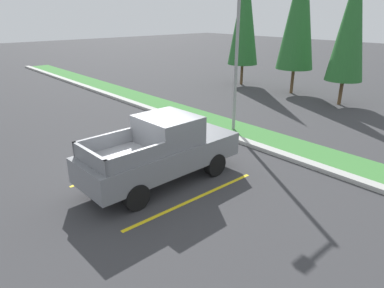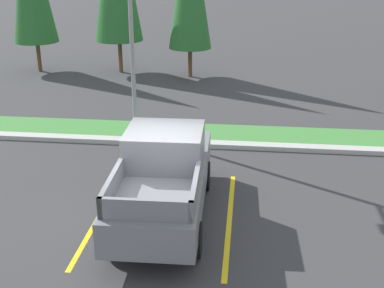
{
  "view_description": "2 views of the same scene",
  "coord_description": "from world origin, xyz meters",
  "px_view_note": "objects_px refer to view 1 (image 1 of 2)",
  "views": [
    {
      "loc": [
        8.19,
        -5.36,
        5.06
      ],
      "look_at": [
        0.73,
        1.22,
        1.22
      ],
      "focal_mm": 32.04,
      "sensor_mm": 36.0,
      "label": 1
    },
    {
      "loc": [
        2.0,
        -9.93,
        6.04
      ],
      "look_at": [
        0.71,
        1.54,
        1.44
      ],
      "focal_mm": 47.01,
      "sensor_mm": 36.0,
      "label": 2
    }
  ],
  "objects_px": {
    "cypress_tree_leftmost": "(245,15)",
    "street_light": "(235,41)",
    "pickup_truck_main": "(162,150)",
    "cypress_tree_left_inner": "(300,8)",
    "cypress_tree_center": "(352,21)"
  },
  "relations": [
    {
      "from": "street_light",
      "to": "pickup_truck_main",
      "type": "bearing_deg",
      "value": -70.21
    },
    {
      "from": "cypress_tree_center",
      "to": "street_light",
      "type": "bearing_deg",
      "value": -96.4
    },
    {
      "from": "pickup_truck_main",
      "to": "cypress_tree_leftmost",
      "type": "relative_size",
      "value": 0.63
    },
    {
      "from": "cypress_tree_leftmost",
      "to": "street_light",
      "type": "bearing_deg",
      "value": -51.48
    },
    {
      "from": "street_light",
      "to": "cypress_tree_center",
      "type": "bearing_deg",
      "value": 83.6
    },
    {
      "from": "pickup_truck_main",
      "to": "cypress_tree_left_inner",
      "type": "xyz_separation_m",
      "value": [
        -4.55,
        14.08,
        4.26
      ]
    },
    {
      "from": "cypress_tree_leftmost",
      "to": "cypress_tree_center",
      "type": "distance_m",
      "value": 7.76
    },
    {
      "from": "pickup_truck_main",
      "to": "cypress_tree_left_inner",
      "type": "distance_m",
      "value": 15.4
    },
    {
      "from": "cypress_tree_left_inner",
      "to": "cypress_tree_center",
      "type": "height_order",
      "value": "cypress_tree_left_inner"
    },
    {
      "from": "street_light",
      "to": "cypress_tree_left_inner",
      "type": "relative_size",
      "value": 0.75
    },
    {
      "from": "street_light",
      "to": "cypress_tree_center",
      "type": "height_order",
      "value": "cypress_tree_center"
    },
    {
      "from": "cypress_tree_center",
      "to": "cypress_tree_leftmost",
      "type": "bearing_deg",
      "value": 178.04
    },
    {
      "from": "street_light",
      "to": "cypress_tree_left_inner",
      "type": "height_order",
      "value": "cypress_tree_left_inner"
    },
    {
      "from": "street_light",
      "to": "cypress_tree_leftmost",
      "type": "height_order",
      "value": "cypress_tree_leftmost"
    },
    {
      "from": "street_light",
      "to": "cypress_tree_leftmost",
      "type": "xyz_separation_m",
      "value": [
        -6.82,
        8.57,
        0.97
      ]
    }
  ]
}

